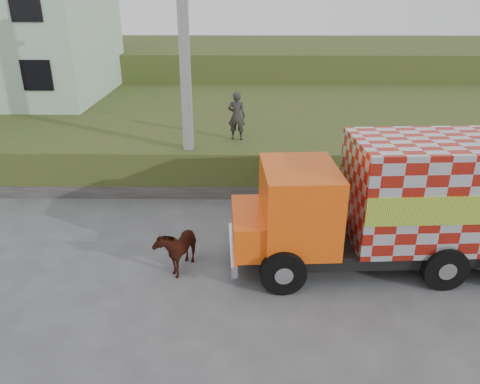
{
  "coord_description": "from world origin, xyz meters",
  "views": [
    {
      "loc": [
        0.87,
        -9.8,
        6.23
      ],
      "look_at": [
        0.7,
        1.56,
        1.3
      ],
      "focal_mm": 35.0,
      "sensor_mm": 36.0,
      "label": 1
    }
  ],
  "objects_px": {
    "utility_pole": "(185,67)",
    "cow": "(178,246)",
    "cargo_truck": "(400,203)",
    "pedestrian": "(237,116)"
  },
  "relations": [
    {
      "from": "utility_pole",
      "to": "cow",
      "type": "bearing_deg",
      "value": -87.21
    },
    {
      "from": "cargo_truck",
      "to": "cow",
      "type": "bearing_deg",
      "value": 179.52
    },
    {
      "from": "cow",
      "to": "pedestrian",
      "type": "bearing_deg",
      "value": 95.47
    },
    {
      "from": "cargo_truck",
      "to": "cow",
      "type": "xyz_separation_m",
      "value": [
        -5.26,
        -0.28,
        -1.06
      ]
    },
    {
      "from": "cargo_truck",
      "to": "pedestrian",
      "type": "bearing_deg",
      "value": 122.34
    },
    {
      "from": "cargo_truck",
      "to": "utility_pole",
      "type": "bearing_deg",
      "value": 137.76
    },
    {
      "from": "utility_pole",
      "to": "cow",
      "type": "relative_size",
      "value": 5.87
    },
    {
      "from": "utility_pole",
      "to": "cargo_truck",
      "type": "xyz_separation_m",
      "value": [
        5.48,
        -4.39,
        -2.44
      ]
    },
    {
      "from": "utility_pole",
      "to": "cargo_truck",
      "type": "relative_size",
      "value": 1.11
    },
    {
      "from": "utility_pole",
      "to": "cargo_truck",
      "type": "bearing_deg",
      "value": -38.67
    }
  ]
}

